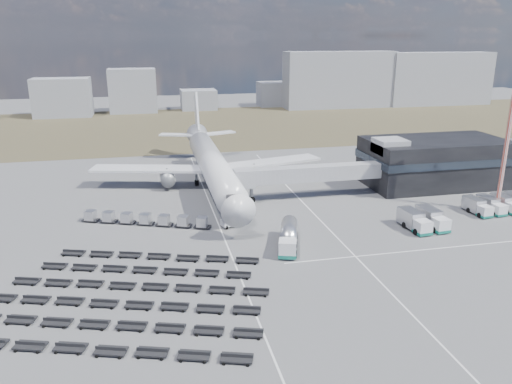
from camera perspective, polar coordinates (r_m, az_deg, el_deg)
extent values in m
plane|color=#565659|center=(78.81, -1.85, -6.05)|extent=(420.00, 420.00, 0.00)
cube|color=#443E28|center=(184.26, -8.26, 7.45)|extent=(420.00, 90.00, 0.01)
cube|color=silver|center=(83.06, -3.85, -4.81)|extent=(0.25, 110.00, 0.01)
cube|color=silver|center=(87.31, 7.93, -3.81)|extent=(0.25, 110.00, 0.01)
cube|color=silver|center=(80.12, 17.25, -6.47)|extent=(40.00, 0.25, 0.01)
cube|color=black|center=(116.08, 19.75, 3.25)|extent=(30.00, 16.00, 10.00)
cube|color=#262D38|center=(115.81, 19.81, 3.83)|extent=(30.40, 16.40, 1.60)
cube|color=#939399|center=(107.51, 15.09, 5.08)|extent=(6.00, 6.00, 3.00)
cube|color=#939399|center=(100.27, 6.14, 2.13)|extent=(29.80, 3.00, 3.00)
cube|color=#939399|center=(96.47, -1.34, 1.61)|extent=(4.00, 3.60, 3.40)
cylinder|color=slate|center=(97.95, -0.52, 0.31)|extent=(0.70, 0.70, 5.10)
cylinder|color=black|center=(98.59, -0.52, -0.86)|extent=(1.40, 0.90, 1.40)
cylinder|color=silver|center=(105.22, -4.91, 3.01)|extent=(5.60, 48.00, 5.60)
cone|color=silver|center=(80.10, -2.35, -1.59)|extent=(5.60, 5.00, 5.60)
cone|color=silver|center=(132.20, -6.57, 6.29)|extent=(5.60, 8.00, 5.60)
cube|color=black|center=(81.72, -2.61, -0.62)|extent=(2.20, 2.00, 0.80)
cube|color=silver|center=(109.54, -12.01, 2.62)|extent=(25.59, 11.38, 0.50)
cube|color=silver|center=(112.62, 1.33, 3.40)|extent=(25.59, 11.38, 0.50)
cylinder|color=slate|center=(108.11, -10.08, 1.60)|extent=(3.00, 5.00, 3.00)
cylinder|color=slate|center=(110.39, -0.19, 2.21)|extent=(3.00, 5.00, 3.00)
cube|color=silver|center=(133.65, -9.03, 6.48)|extent=(9.49, 5.63, 0.35)
cube|color=silver|center=(134.72, -4.33, 6.74)|extent=(9.49, 5.63, 0.35)
cube|color=silver|center=(134.18, -6.80, 8.92)|extent=(0.50, 9.06, 11.45)
cylinder|color=slate|center=(86.57, -2.96, -2.97)|extent=(0.50, 0.50, 2.50)
cylinder|color=slate|center=(109.78, -6.80, 1.37)|extent=(0.60, 0.60, 2.50)
cylinder|color=slate|center=(110.54, -3.50, 1.58)|extent=(0.60, 0.60, 2.50)
cylinder|color=black|center=(86.84, -2.96, -3.43)|extent=(0.50, 1.20, 1.20)
cube|color=gray|center=(218.53, -21.25, 10.03)|extent=(22.28, 12.00, 15.25)
cube|color=gray|center=(222.12, -13.90, 11.18)|extent=(19.54, 12.00, 18.21)
cube|color=gray|center=(226.45, -6.59, 10.45)|extent=(15.39, 12.00, 8.60)
cube|color=gray|center=(237.03, 2.03, 11.14)|extent=(14.22, 12.00, 10.92)
cube|color=gray|center=(233.49, 9.50, 12.54)|extent=(50.16, 12.00, 24.78)
cube|color=gray|center=(255.78, 15.38, 10.56)|extent=(44.37, 12.00, 6.95)
cube|color=gray|center=(255.18, 20.11, 12.06)|extent=(50.45, 12.00, 24.09)
cube|color=silver|center=(73.95, 3.63, -6.41)|extent=(3.22, 3.22, 2.45)
cube|color=#126959|center=(74.34, 3.61, -7.09)|extent=(3.35, 3.35, 0.53)
cylinder|color=#B9B9BE|center=(78.58, 3.76, -4.55)|extent=(4.98, 8.43, 2.67)
cube|color=slate|center=(79.04, 3.74, -5.38)|extent=(4.88, 8.40, 0.37)
cylinder|color=black|center=(77.68, 3.70, -6.02)|extent=(3.00, 1.96, 1.17)
cube|color=silver|center=(85.82, -2.94, -3.54)|extent=(3.46, 2.56, 1.41)
cube|color=silver|center=(104.50, -2.23, 0.75)|extent=(4.02, 5.73, 2.48)
cube|color=#126959|center=(104.80, -2.22, 0.22)|extent=(4.14, 5.84, 0.40)
cube|color=silver|center=(86.57, 18.53, -3.83)|extent=(2.54, 2.44, 2.27)
cube|color=#126959|center=(86.88, 18.47, -4.37)|extent=(2.65, 2.55, 0.46)
cube|color=#B9B9BE|center=(89.18, 17.24, -2.80)|extent=(2.83, 4.92, 2.68)
cube|color=silver|center=(88.58, 20.39, -3.55)|extent=(2.54, 2.44, 2.27)
cube|color=#126959|center=(88.88, 20.33, -4.07)|extent=(2.65, 2.55, 0.46)
cube|color=#B9B9BE|center=(91.13, 19.08, -2.55)|extent=(2.83, 4.92, 2.68)
cube|color=silver|center=(98.83, 24.72, -2.03)|extent=(2.21, 2.12, 1.99)
cube|color=#126959|center=(99.07, 24.66, -2.45)|extent=(2.30, 2.22, 0.41)
cube|color=#B9B9BE|center=(100.99, 23.60, -1.27)|extent=(2.44, 4.30, 2.36)
cube|color=silver|center=(100.83, 26.05, -1.84)|extent=(2.21, 2.12, 1.99)
cube|color=#126959|center=(101.07, 26.00, -2.25)|extent=(2.30, 2.22, 0.41)
cube|color=#B9B9BE|center=(102.95, 24.93, -1.10)|extent=(2.44, 4.30, 2.36)
cube|color=#B9B9BE|center=(104.96, 26.21, -0.94)|extent=(2.44, 4.30, 2.36)
cube|color=black|center=(92.92, -18.36, -3.03)|extent=(3.19, 2.59, 0.19)
cube|color=#B9B9BE|center=(92.62, -18.41, -2.51)|extent=(2.20, 2.20, 1.59)
cube|color=black|center=(91.44, -16.47, -3.19)|extent=(3.19, 2.59, 0.19)
cube|color=#B9B9BE|center=(91.13, -16.51, -2.65)|extent=(2.20, 2.20, 1.59)
cube|color=black|center=(90.06, -14.51, -3.34)|extent=(3.19, 2.59, 0.19)
cube|color=#B9B9BE|center=(89.75, -14.56, -2.80)|extent=(2.20, 2.20, 1.59)
cube|color=black|center=(88.78, -12.50, -3.49)|extent=(3.19, 2.59, 0.19)
cube|color=#B9B9BE|center=(88.47, -12.54, -2.95)|extent=(2.20, 2.20, 1.59)
cube|color=black|center=(87.62, -10.43, -3.64)|extent=(3.19, 2.59, 0.19)
cube|color=#B9B9BE|center=(87.31, -10.47, -3.09)|extent=(2.20, 2.20, 1.59)
cube|color=black|center=(86.58, -8.31, -3.80)|extent=(3.19, 2.59, 0.19)
cube|color=#B9B9BE|center=(86.26, -8.34, -3.24)|extent=(2.20, 2.20, 1.59)
cube|color=black|center=(85.66, -6.14, -3.95)|extent=(3.19, 2.59, 0.19)
cube|color=#B9B9BE|center=(85.33, -6.16, -3.38)|extent=(2.20, 2.20, 1.59)
cube|color=black|center=(56.92, -18.38, -16.58)|extent=(33.80, 12.37, 0.79)
cube|color=black|center=(60.44, -16.62, -14.24)|extent=(33.80, 12.37, 0.79)
cube|color=black|center=(64.09, -15.09, -12.16)|extent=(33.80, 12.37, 0.79)
cube|color=black|center=(67.86, -13.75, -10.30)|extent=(33.80, 12.37, 0.79)
cube|color=black|center=(71.73, -12.56, -8.63)|extent=(29.63, 11.02, 0.79)
cube|color=black|center=(75.67, -11.51, -7.13)|extent=(29.63, 11.02, 0.79)
cylinder|color=#B4311C|center=(100.51, 26.77, 5.34)|extent=(0.76, 0.76, 27.10)
cube|color=#565659|center=(103.72, 25.77, -1.89)|extent=(2.17, 2.17, 0.33)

